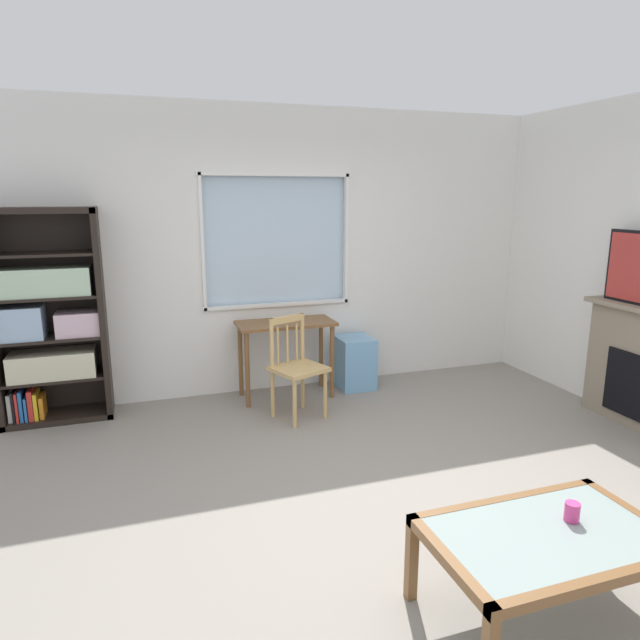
% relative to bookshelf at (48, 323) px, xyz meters
% --- Properties ---
extents(ground, '(6.35, 5.86, 0.02)m').
position_rel_bookshelf_xyz_m(ground, '(2.13, -2.19, -0.88)').
color(ground, gray).
extents(wall_back_with_window, '(5.35, 0.15, 2.77)m').
position_rel_bookshelf_xyz_m(wall_back_with_window, '(2.14, 0.24, 0.51)').
color(wall_back_with_window, white).
rests_on(wall_back_with_window, ground).
extents(bookshelf, '(0.90, 0.38, 1.84)m').
position_rel_bookshelf_xyz_m(bookshelf, '(0.00, 0.00, 0.00)').
color(bookshelf, black).
rests_on(bookshelf, ground).
extents(desk_under_window, '(0.93, 0.44, 0.75)m').
position_rel_bookshelf_xyz_m(desk_under_window, '(2.07, -0.11, -0.25)').
color(desk_under_window, brown).
rests_on(desk_under_window, ground).
extents(wooden_chair, '(0.54, 0.53, 0.90)m').
position_rel_bookshelf_xyz_m(wooden_chair, '(2.03, -0.63, -0.40)').
color(wooden_chair, tan).
rests_on(wooden_chair, ground).
extents(plastic_drawer_unit, '(0.35, 0.40, 0.53)m').
position_rel_bookshelf_xyz_m(plastic_drawer_unit, '(2.81, -0.06, -0.61)').
color(plastic_drawer_unit, '#72ADDB').
rests_on(plastic_drawer_unit, ground).
extents(coffee_table, '(1.09, 0.68, 0.45)m').
position_rel_bookshelf_xyz_m(coffee_table, '(2.43, -3.34, -0.48)').
color(coffee_table, '#8C9E99').
rests_on(coffee_table, ground).
extents(sippy_cup, '(0.07, 0.07, 0.09)m').
position_rel_bookshelf_xyz_m(sippy_cup, '(2.60, -3.29, -0.38)').
color(sippy_cup, '#DB3D84').
rests_on(sippy_cup, coffee_table).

